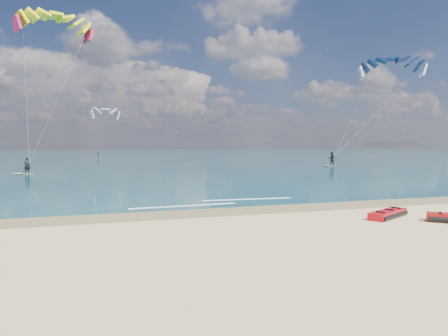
# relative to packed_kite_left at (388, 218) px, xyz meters

# --- Properties ---
(ground) EXTENTS (320.00, 320.00, 0.00)m
(ground) POSITION_rel_packed_kite_left_xyz_m (-5.92, 40.51, 0.00)
(ground) COLOR tan
(ground) RESTS_ON ground
(wet_sand_strip) EXTENTS (320.00, 2.40, 0.01)m
(wet_sand_strip) POSITION_rel_packed_kite_left_xyz_m (-5.92, 3.51, 0.00)
(wet_sand_strip) COLOR brown
(wet_sand_strip) RESTS_ON ground
(sea) EXTENTS (320.00, 200.00, 0.04)m
(sea) POSITION_rel_packed_kite_left_xyz_m (-5.92, 104.51, 0.02)
(sea) COLOR #0A303B
(sea) RESTS_ON ground
(packed_kite_left) EXTENTS (2.79, 2.08, 0.36)m
(packed_kite_left) POSITION_rel_packed_kite_left_xyz_m (0.00, 0.00, 0.00)
(packed_kite_left) COLOR #BA0910
(packed_kite_left) RESTS_ON ground
(kitesurfer_main) EXTENTS (9.47, 6.41, 16.69)m
(kitesurfer_main) POSITION_rel_packed_kite_left_xyz_m (-17.02, 29.44, 8.72)
(kitesurfer_main) COLOR #C0C417
(kitesurfer_main) RESTS_ON sea
(kitesurfer_far) EXTENTS (13.73, 7.61, 16.29)m
(kitesurfer_far) POSITION_rel_packed_kite_left_xyz_m (23.29, 33.11, 8.46)
(kitesurfer_far) COLOR gold
(kitesurfer_far) RESTS_ON sea
(shoreline_foam) EXTENTS (9.21, 1.87, 0.01)m
(shoreline_foam) POSITION_rel_packed_kite_left_xyz_m (-5.79, 6.14, 0.04)
(shoreline_foam) COLOR white
(shoreline_foam) RESTS_ON ground
(distant_kites) EXTENTS (34.51, 37.75, 11.48)m
(distant_kites) POSITION_rel_packed_kite_left_xyz_m (-27.97, 79.12, 5.35)
(distant_kites) COLOR #9B99A2
(distant_kites) RESTS_ON ground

